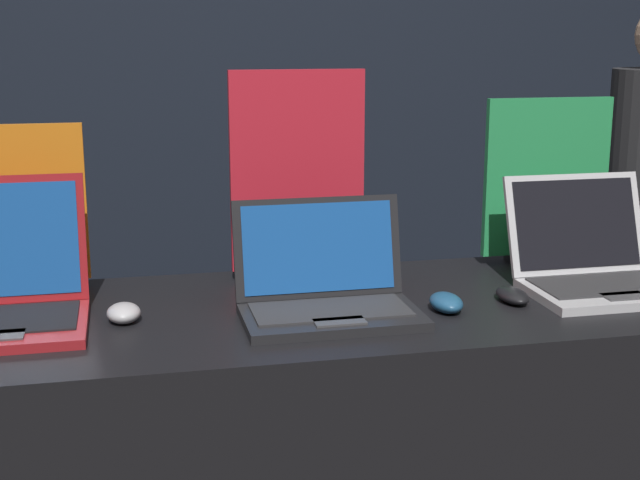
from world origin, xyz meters
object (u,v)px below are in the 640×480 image
promo_stand_front (15,214)px  promo_stand_middle (298,180)px  laptop_middle (326,289)px  laptop_front (7,292)px  mouse_front (124,313)px  promo_stand_back (546,185)px  laptop_back (594,264)px  mouse_middle (446,302)px  mouse_back (512,295)px

promo_stand_front → promo_stand_middle: 0.66m
laptop_middle → laptop_front: bearing=172.5°
mouse_front → laptop_middle: (0.43, -0.04, 0.04)m
promo_stand_back → laptop_middle: bearing=-154.4°
mouse_front → laptop_back: size_ratio=0.26×
promo_stand_middle → mouse_middle: bearing=-53.3°
laptop_front → laptop_back: bearing=-1.4°
promo_stand_front → promo_stand_back: promo_stand_back is taller
laptop_front → laptop_middle: 0.67m
laptop_front → mouse_front: laptop_front is taller
laptop_front → promo_stand_front: promo_stand_front is taller
mouse_middle → promo_stand_front: bearing=158.4°
mouse_front → promo_stand_front: bearing=129.3°
promo_stand_middle → laptop_back: 0.73m
laptop_back → promo_stand_back: 0.30m
promo_stand_front → mouse_back: promo_stand_front is taller
laptop_front → promo_stand_back: bearing=9.9°
promo_stand_back → laptop_back: bearing=-90.0°
promo_stand_front → laptop_middle: bearing=-26.3°
laptop_back → mouse_back: (-0.23, -0.06, -0.04)m
laptop_middle → mouse_back: laptop_middle is taller
mouse_middle → promo_stand_back: promo_stand_back is taller
mouse_front → promo_stand_front: promo_stand_front is taller
laptop_middle → mouse_middle: (0.26, -0.04, -0.04)m
laptop_front → promo_stand_front: bearing=90.0°
laptop_middle → mouse_middle: 0.26m
laptop_back → mouse_back: bearing=-165.7°
laptop_front → mouse_middle: bearing=-7.7°
promo_stand_front → promo_stand_back: (1.32, -0.01, 0.02)m
mouse_front → laptop_middle: 0.43m
mouse_middle → promo_stand_middle: 0.49m
mouse_front → mouse_middle: bearing=-6.5°
promo_stand_front → laptop_middle: (0.66, -0.33, -0.13)m
laptop_back → mouse_middle: bearing=-167.3°
laptop_middle → laptop_back: bearing=4.6°
promo_stand_middle → laptop_back: promo_stand_middle is taller
laptop_middle → mouse_back: (0.43, -0.01, -0.04)m
mouse_front → laptop_back: (1.09, 0.01, 0.04)m
promo_stand_front → mouse_middle: (0.92, -0.36, -0.17)m
laptop_front → mouse_back: bearing=-4.8°
laptop_front → laptop_back: laptop_front is taller
mouse_middle → promo_stand_middle: bearing=126.7°
mouse_middle → laptop_back: size_ratio=0.30×
laptop_front → mouse_middle: 0.93m
mouse_back → mouse_middle: bearing=-169.5°
promo_stand_front → mouse_back: bearing=-17.0°
mouse_middle → promo_stand_back: size_ratio=0.24×
mouse_front → promo_stand_front: size_ratio=0.23×
laptop_middle → mouse_back: bearing=-0.8°
promo_stand_front → laptop_middle: promo_stand_front is taller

